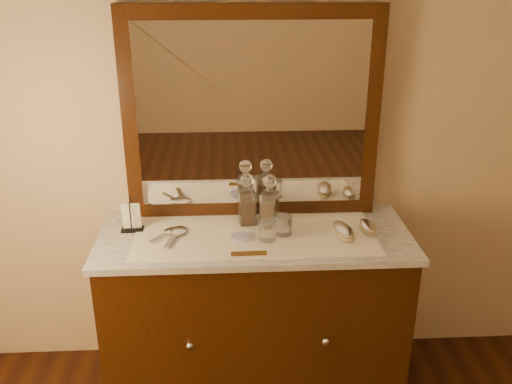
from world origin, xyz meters
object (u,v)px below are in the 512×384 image
napkin_rack (132,218)px  brush_far (368,227)px  dresser_cabinet (255,314)px  brush_near (343,231)px  mirror_frame (252,115)px  decanter_right (269,205)px  hand_mirror_inner (176,233)px  hand_mirror_outer (169,232)px  comb (249,254)px  decanter_left (247,204)px  pin_dish (240,237)px

napkin_rack → brush_far: bearing=-4.0°
dresser_cabinet → brush_near: brush_near is taller
dresser_cabinet → napkin_rack: bearing=172.9°
mirror_frame → decanter_right: size_ratio=4.81×
decanter_right → hand_mirror_inner: (-0.43, -0.09, -0.09)m
brush_far → hand_mirror_outer: bearing=178.8°
comb → napkin_rack: napkin_rack is taller
decanter_left → hand_mirror_inner: size_ratio=1.11×
decanter_right → brush_near: size_ratio=1.37×
comb → decanter_left: 0.32m
mirror_frame → brush_near: bearing=-36.3°
brush_near → hand_mirror_outer: bearing=175.4°
comb → dresser_cabinet: bearing=78.3°
mirror_frame → brush_far: size_ratio=8.10×
pin_dish → decanter_right: size_ratio=0.34×
dresser_cabinet → decanter_right: decanter_right is taller
pin_dish → hand_mirror_outer: size_ratio=0.50×
dresser_cabinet → napkin_rack: (-0.57, 0.07, 0.50)m
dresser_cabinet → decanter_left: bearing=105.9°
pin_dish → comb: (0.03, -0.15, -0.00)m
pin_dish → hand_mirror_inner: 0.30m
pin_dish → decanter_right: (0.14, 0.14, 0.09)m
pin_dish → brush_near: bearing=0.1°
comb → decanter_left: bearing=87.6°
mirror_frame → comb: mirror_frame is taller
hand_mirror_outer → hand_mirror_inner: size_ratio=0.75×
pin_dish → brush_far: size_ratio=0.58×
decanter_left → decanter_right: (0.10, -0.02, -0.00)m
comb → hand_mirror_inner: (-0.32, 0.21, 0.01)m
hand_mirror_outer → hand_mirror_inner: 0.04m
pin_dish → hand_mirror_outer: (-0.33, 0.07, -0.00)m
decanter_right → brush_near: bearing=-23.6°
dresser_cabinet → pin_dish: (-0.07, -0.05, 0.45)m
comb → napkin_rack: (-0.53, 0.27, 0.05)m
comb → mirror_frame: bearing=83.9°
mirror_frame → brush_near: (0.40, -0.29, -0.47)m
brush_near → brush_far: brush_near is taller
hand_mirror_inner → pin_dish: bearing=-10.5°
decanter_right → hand_mirror_outer: (-0.47, -0.08, -0.09)m
pin_dish → napkin_rack: (-0.50, 0.12, 0.05)m
comb → hand_mirror_inner: bearing=146.2°
mirror_frame → decanter_right: (0.07, -0.15, -0.40)m
decanter_left → hand_mirror_inner: (-0.33, -0.11, -0.09)m
comb → brush_near: 0.46m
decanter_left → hand_mirror_inner: 0.36m
brush_near → hand_mirror_inner: (-0.76, 0.05, -0.01)m
decanter_right → hand_mirror_outer: 0.48m
dresser_cabinet → mirror_frame: bearing=90.0°
comb → brush_near: (0.44, 0.15, 0.02)m
comb → brush_near: size_ratio=0.85×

